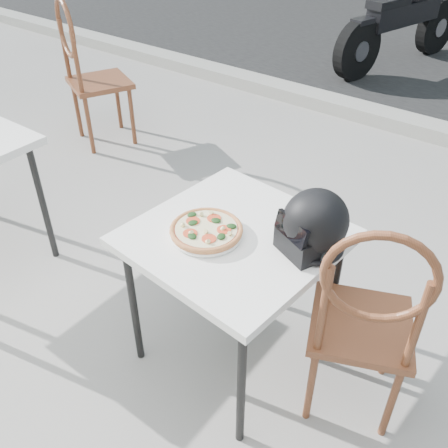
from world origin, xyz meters
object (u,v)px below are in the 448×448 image
Objects in this scene: motorcycle at (402,24)px; helmet at (313,225)px; plate at (206,234)px; cafe_table_main at (235,247)px; cafe_chair_side at (86,66)px; cafe_chair_main at (366,316)px; pizza at (206,229)px.

helmet is at bearing -59.31° from motorcycle.
motorcycle is (-0.92, 4.56, -0.28)m from plate.
plate is 0.17× the size of motorcycle.
cafe_chair_side reaches higher than cafe_table_main.
plate is at bearing 175.45° from cafe_chair_side.
motorcycle reaches higher than plate.
helmet is at bearing -33.16° from cafe_chair_main.
motorcycle is at bearing -85.78° from cafe_chair_side.
motorcycle reaches higher than pizza.
helmet is 0.28× the size of cafe_chair_side.
plate is at bearing -137.15° from cafe_table_main.
pizza is at bearing 91.11° from plate.
helmet is at bearing 20.00° from cafe_table_main.
plate is 0.68m from cafe_chair_main.
cafe_chair_side reaches higher than pizza.
cafe_chair_side is at bearing 153.73° from cafe_table_main.
cafe_chair_main is at bearing -176.33° from cafe_chair_side.
pizza is (-0.08, -0.08, 0.09)m from cafe_table_main.
cafe_chair_main is at bearing 12.68° from helmet.
helmet is at bearing -177.42° from cafe_chair_side.
pizza is 2.45m from cafe_chair_side.
plate reaches higher than cafe_table_main.
cafe_chair_side is (-2.80, 1.05, 0.07)m from cafe_chair_main.
pizza is at bearing -131.13° from helmet.
cafe_chair_main is 0.89× the size of cafe_chair_side.
cafe_chair_main reaches higher than cafe_table_main.
cafe_chair_main is at bearing 5.47° from cafe_table_main.
plate is 0.29× the size of cafe_chair_side.
helmet is 0.39m from cafe_chair_main.
helmet is 0.16× the size of motorcycle.
cafe_table_main is 0.71× the size of cafe_chair_side.
motorcycle is at bearing 129.12° from helmet.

